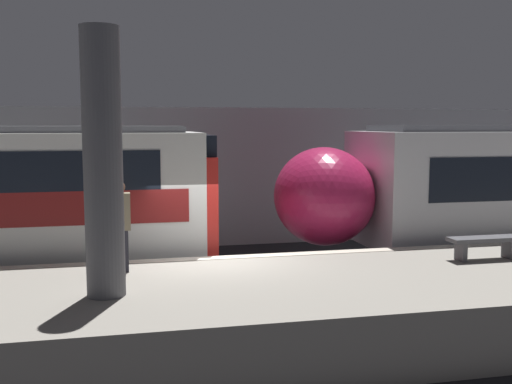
% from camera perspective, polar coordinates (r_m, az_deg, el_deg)
% --- Properties ---
extents(ground_plane, '(120.00, 120.00, 0.00)m').
position_cam_1_polar(ground_plane, '(12.48, -4.15, -10.98)').
color(ground_plane, black).
extents(platform, '(40.00, 4.24, 1.09)m').
position_cam_1_polar(platform, '(10.33, -2.42, -11.58)').
color(platform, gray).
rests_on(platform, ground).
extents(station_rear_barrier, '(50.00, 0.15, 4.25)m').
position_cam_1_polar(station_rear_barrier, '(18.27, -7.12, 1.34)').
color(station_rear_barrier, '#939399').
rests_on(station_rear_barrier, ground).
extents(support_pillar_near, '(0.60, 0.60, 4.12)m').
position_cam_1_polar(support_pillar_near, '(9.43, -14.37, 2.63)').
color(support_pillar_near, '#56565B').
rests_on(support_pillar_near, platform).
extents(person_waiting, '(0.38, 0.24, 1.65)m').
position_cam_1_polar(person_waiting, '(11.06, -12.83, -3.01)').
color(person_waiting, '#2D2D38').
rests_on(person_waiting, platform).
extents(platform_bench, '(1.50, 0.40, 0.45)m').
position_cam_1_polar(platform_bench, '(12.69, 20.98, -4.52)').
color(platform_bench, '#4C4C51').
rests_on(platform_bench, platform).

